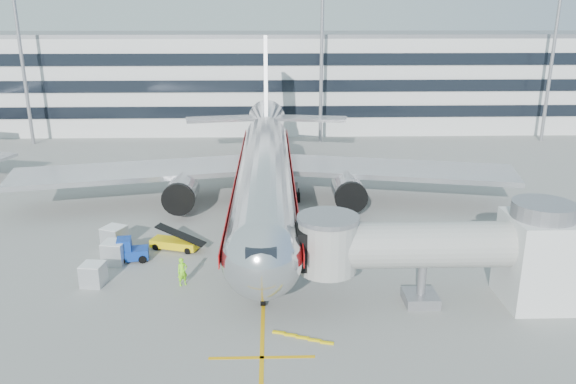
{
  "coord_description": "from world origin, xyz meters",
  "views": [
    {
      "loc": [
        0.67,
        -41.29,
        18.37
      ],
      "look_at": [
        2.01,
        4.26,
        4.0
      ],
      "focal_mm": 35.0,
      "sensor_mm": 36.0,
      "label": 1
    }
  ],
  "objects_px": {
    "cargo_container_front": "(115,252)",
    "ramp_worker": "(182,272)",
    "belt_loader": "(175,243)",
    "cargo_container_left": "(93,274)",
    "main_jet": "(265,167)",
    "cargo_container_right": "(114,237)",
    "baggage_tug": "(130,251)"
  },
  "relations": [
    {
      "from": "belt_loader",
      "to": "cargo_container_right",
      "type": "distance_m",
      "value": 5.11
    },
    {
      "from": "main_jet",
      "to": "belt_loader",
      "type": "height_order",
      "value": "main_jet"
    },
    {
      "from": "cargo_container_left",
      "to": "baggage_tug",
      "type": "bearing_deg",
      "value": 68.8
    },
    {
      "from": "belt_loader",
      "to": "cargo_container_front",
      "type": "height_order",
      "value": "belt_loader"
    },
    {
      "from": "cargo_container_right",
      "to": "cargo_container_front",
      "type": "height_order",
      "value": "cargo_container_right"
    },
    {
      "from": "belt_loader",
      "to": "baggage_tug",
      "type": "relative_size",
      "value": 1.57
    },
    {
      "from": "belt_loader",
      "to": "ramp_worker",
      "type": "relative_size",
      "value": 2.07
    },
    {
      "from": "main_jet",
      "to": "belt_loader",
      "type": "bearing_deg",
      "value": -126.01
    },
    {
      "from": "cargo_container_front",
      "to": "ramp_worker",
      "type": "distance_m",
      "value": 7.01
    },
    {
      "from": "belt_loader",
      "to": "cargo_container_right",
      "type": "xyz_separation_m",
      "value": [
        -5.06,
        0.58,
        0.33
      ]
    },
    {
      "from": "ramp_worker",
      "to": "cargo_container_right",
      "type": "bearing_deg",
      "value": 100.78
    },
    {
      "from": "cargo_container_left",
      "to": "cargo_container_right",
      "type": "height_order",
      "value": "cargo_container_right"
    },
    {
      "from": "ramp_worker",
      "to": "belt_loader",
      "type": "bearing_deg",
      "value": 71.4
    },
    {
      "from": "cargo_container_left",
      "to": "cargo_container_right",
      "type": "relative_size",
      "value": 0.77
    },
    {
      "from": "belt_loader",
      "to": "cargo_container_left",
      "type": "distance_m",
      "value": 7.89
    },
    {
      "from": "baggage_tug",
      "to": "cargo_container_front",
      "type": "xyz_separation_m",
      "value": [
        -1.03,
        -0.39,
        0.07
      ]
    },
    {
      "from": "main_jet",
      "to": "cargo_container_front",
      "type": "xyz_separation_m",
      "value": [
        -11.55,
        -12.7,
        -3.35
      ]
    },
    {
      "from": "cargo_container_left",
      "to": "cargo_container_front",
      "type": "xyz_separation_m",
      "value": [
        0.56,
        3.71,
        0.07
      ]
    },
    {
      "from": "main_jet",
      "to": "ramp_worker",
      "type": "distance_m",
      "value": 17.89
    },
    {
      "from": "cargo_container_front",
      "to": "ramp_worker",
      "type": "bearing_deg",
      "value": -34.18
    },
    {
      "from": "baggage_tug",
      "to": "cargo_container_right",
      "type": "distance_m",
      "value": 3.37
    },
    {
      "from": "baggage_tug",
      "to": "cargo_container_left",
      "type": "xyz_separation_m",
      "value": [
        -1.59,
        -4.1,
        -0.0
      ]
    },
    {
      "from": "cargo_container_left",
      "to": "cargo_container_front",
      "type": "distance_m",
      "value": 3.75
    },
    {
      "from": "cargo_container_left",
      "to": "cargo_container_front",
      "type": "relative_size",
      "value": 0.9
    },
    {
      "from": "main_jet",
      "to": "cargo_container_left",
      "type": "distance_m",
      "value": 20.68
    },
    {
      "from": "cargo_container_left",
      "to": "main_jet",
      "type": "bearing_deg",
      "value": 53.58
    },
    {
      "from": "cargo_container_right",
      "to": "ramp_worker",
      "type": "relative_size",
      "value": 1.06
    },
    {
      "from": "belt_loader",
      "to": "main_jet",
      "type": "bearing_deg",
      "value": 53.99
    },
    {
      "from": "cargo_container_right",
      "to": "main_jet",
      "type": "bearing_deg",
      "value": 37.51
    },
    {
      "from": "belt_loader",
      "to": "cargo_container_front",
      "type": "bearing_deg",
      "value": -148.39
    },
    {
      "from": "cargo_container_left",
      "to": "ramp_worker",
      "type": "bearing_deg",
      "value": -2.04
    },
    {
      "from": "main_jet",
      "to": "ramp_worker",
      "type": "xyz_separation_m",
      "value": [
        -5.75,
        -16.64,
        -3.2
      ]
    }
  ]
}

